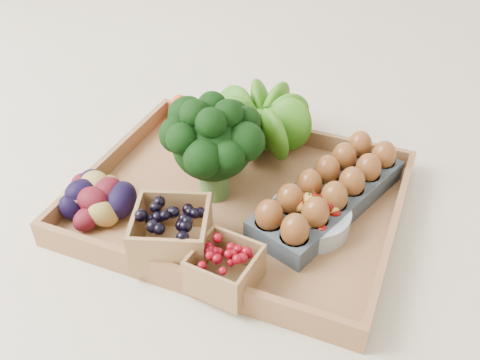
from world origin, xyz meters
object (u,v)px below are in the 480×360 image
at_px(tray, 240,203).
at_px(egg_carton, 329,198).
at_px(broccoli, 213,163).
at_px(cherry_bowl, 309,218).

xyz_separation_m(tray, egg_carton, (0.15, 0.04, 0.03)).
bearing_deg(egg_carton, tray, -144.90).
relative_size(broccoli, cherry_bowl, 1.30).
bearing_deg(broccoli, tray, 2.49).
relative_size(tray, egg_carton, 1.69).
bearing_deg(tray, egg_carton, 15.68).
height_order(tray, egg_carton, egg_carton).
bearing_deg(egg_carton, cherry_bowl, -85.12).
distance_m(tray, cherry_bowl, 0.14).
xyz_separation_m(broccoli, cherry_bowl, (0.18, -0.02, -0.05)).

